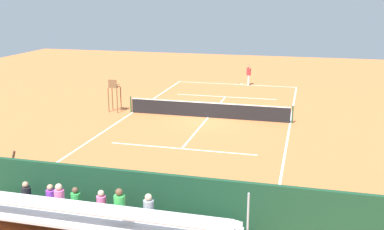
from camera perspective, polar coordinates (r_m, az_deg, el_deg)
ground_plane at (r=28.16m, az=2.03°, el=-0.32°), size 60.00×60.00×0.00m
court_line_markings at (r=28.19m, az=2.04°, el=-0.30°), size 10.10×22.20×0.01m
tennis_net at (r=28.03m, az=2.04°, el=0.67°), size 10.30×0.10×1.07m
backdrop_wall at (r=15.23m, az=-9.56°, el=-10.20°), size 18.00×0.16×2.00m
bleacher_stand at (r=14.23m, az=-12.06°, el=-12.48°), size 9.06×2.40×2.48m
umpire_chair at (r=29.69m, az=-9.76°, el=2.88°), size 0.67×0.67×2.14m
courtside_bench at (r=15.29m, az=0.45°, el=-11.71°), size 1.80×0.40×0.93m
equipment_bag at (r=15.73m, az=-4.91°, el=-12.51°), size 0.90×0.36×0.36m
tennis_player at (r=38.30m, az=7.13°, el=5.23°), size 0.42×0.55×1.93m
tennis_racket at (r=38.83m, az=6.21°, el=3.89°), size 0.44×0.56×0.03m
tennis_ball_near at (r=37.23m, az=5.88°, el=3.45°), size 0.07×0.07×0.07m
line_judge at (r=17.87m, az=-21.63°, el=-7.16°), size 0.43×0.55×1.93m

